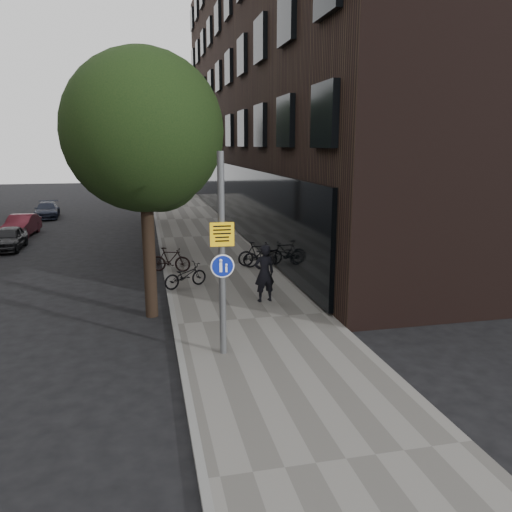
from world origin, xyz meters
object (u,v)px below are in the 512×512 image
object	(u,v)px
parked_bike_facade_near	(265,256)
parked_car_near	(8,238)
signpost	(222,255)
pedestrian	(264,273)

from	to	relation	value
parked_bike_facade_near	parked_car_near	world-z (taller)	parked_car_near
signpost	pedestrian	bearing A→B (deg)	64.70
signpost	pedestrian	world-z (taller)	signpost
signpost	parked_bike_facade_near	world-z (taller)	signpost
pedestrian	parked_bike_facade_near	bearing A→B (deg)	-111.82
parked_bike_facade_near	parked_car_near	bearing A→B (deg)	67.62
parked_bike_facade_near	parked_car_near	xyz separation A→B (m)	(-11.10, 6.61, -0.03)
signpost	parked_car_near	bearing A→B (deg)	120.93
pedestrian	parked_car_near	size ratio (longest dim) A/B	0.56
signpost	pedestrian	xyz separation A→B (m)	(1.88, 3.67, -1.46)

